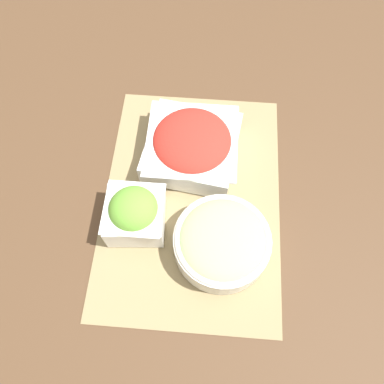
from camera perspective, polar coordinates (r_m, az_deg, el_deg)
ground_plane at (r=0.80m, az=0.00°, el=-1.05°), size 3.00×3.00×0.00m
placemat at (r=0.80m, az=0.00°, el=-0.99°), size 0.54×0.37×0.00m
tomato_bowl at (r=0.81m, az=-0.00°, el=7.23°), size 0.21×0.21×0.09m
cucumber_bowl at (r=0.72m, az=4.57°, el=-7.55°), size 0.19×0.19×0.07m
lettuce_bowl at (r=0.74m, az=-8.72°, el=-3.13°), size 0.12×0.12×0.10m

